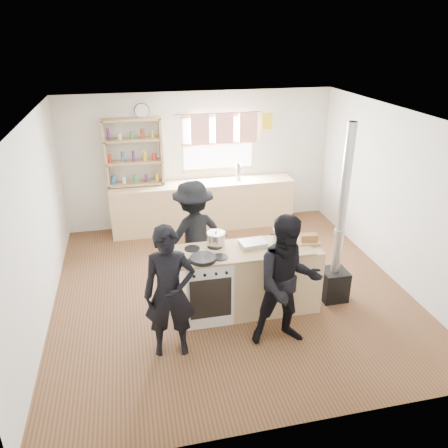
{
  "coord_description": "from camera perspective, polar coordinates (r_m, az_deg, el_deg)",
  "views": [
    {
      "loc": [
        -1.27,
        -5.33,
        3.54
      ],
      "look_at": [
        -0.11,
        -0.1,
        1.1
      ],
      "focal_mm": 35.0,
      "sensor_mm": 36.0,
      "label": 1
    }
  ],
  "objects": [
    {
      "name": "person_far",
      "position": [
        6.3,
        -3.98,
        -1.35
      ],
      "size": [
        1.17,
        0.9,
        1.6
      ],
      "primitive_type": "imported",
      "rotation": [
        0.0,
        0.0,
        3.48
      ],
      "color": "black",
      "rests_on": "ground"
    },
    {
      "name": "person_near_right",
      "position": [
        5.15,
        8.31,
        -7.55
      ],
      "size": [
        0.86,
        0.7,
        1.66
      ],
      "primitive_type": "imported",
      "rotation": [
        0.0,
        0.0,
        -0.09
      ],
      "color": "black",
      "rests_on": "ground"
    },
    {
      "name": "flue_heater",
      "position": [
        6.17,
        14.49,
        -4.18
      ],
      "size": [
        0.35,
        0.35,
        2.5
      ],
      "color": "black",
      "rests_on": "ground"
    },
    {
      "name": "back_counter",
      "position": [
        8.26,
        -2.73,
        2.47
      ],
      "size": [
        3.4,
        0.55,
        0.9
      ],
      "primitive_type": "cube",
      "color": "#D9B983",
      "rests_on": "ground"
    },
    {
      "name": "cooking_island",
      "position": [
        5.86,
        3.45,
        -7.22
      ],
      "size": [
        1.97,
        0.64,
        0.93
      ],
      "color": "white",
      "rests_on": "ground"
    },
    {
      "name": "thermos",
      "position": [
        8.18,
        1.87,
        6.8
      ],
      "size": [
        0.1,
        0.1,
        0.31
      ],
      "primitive_type": "cylinder",
      "color": "silver",
      "rests_on": "back_counter"
    },
    {
      "name": "roast_tray",
      "position": [
        5.66,
        3.79,
        -2.56
      ],
      "size": [
        0.36,
        0.28,
        0.07
      ],
      "color": "silver",
      "rests_on": "cooking_island"
    },
    {
      "name": "skillet_greens",
      "position": [
        5.33,
        -2.76,
        -4.52
      ],
      "size": [
        0.42,
        0.42,
        0.05
      ],
      "color": "black",
      "rests_on": "cooking_island"
    },
    {
      "name": "stockpot_stove",
      "position": [
        5.67,
        -1.06,
        -1.92
      ],
      "size": [
        0.24,
        0.24,
        0.2
      ],
      "color": "silver",
      "rests_on": "cooking_island"
    },
    {
      "name": "shelving_unit",
      "position": [
        7.93,
        -11.71,
        9.17
      ],
      "size": [
        1.0,
        0.28,
        1.2
      ],
      "color": "tan",
      "rests_on": "back_counter"
    },
    {
      "name": "bread_board",
      "position": [
        5.85,
        11.01,
        -1.93
      ],
      "size": [
        0.3,
        0.23,
        0.12
      ],
      "color": "tan",
      "rests_on": "cooking_island"
    },
    {
      "name": "ground",
      "position": [
        6.52,
        0.79,
        -8.42
      ],
      "size": [
        5.0,
        5.0,
        0.01
      ],
      "primitive_type": "cube",
      "color": "brown",
      "rests_on": "ground"
    },
    {
      "name": "stockpot_counter",
      "position": [
        5.78,
        7.79,
        -1.51
      ],
      "size": [
        0.29,
        0.29,
        0.22
      ],
      "color": "silver",
      "rests_on": "cooking_island"
    },
    {
      "name": "person_near_left",
      "position": [
        4.99,
        -7.11,
        -8.92
      ],
      "size": [
        0.62,
        0.44,
        1.62
      ],
      "primitive_type": "imported",
      "rotation": [
        0.0,
        0.0,
        -0.09
      ],
      "color": "black",
      "rests_on": "ground"
    }
  ]
}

